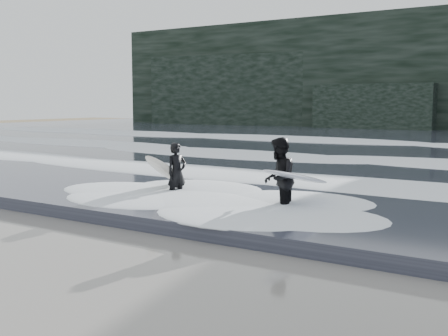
{
  "coord_description": "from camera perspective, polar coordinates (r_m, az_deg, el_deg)",
  "views": [
    {
      "loc": [
        6.97,
        -5.15,
        2.54
      ],
      "look_at": [
        -0.08,
        5.79,
        1.0
      ],
      "focal_mm": 45.0,
      "sensor_mm": 36.0,
      "label": 1
    }
  ],
  "objects": [
    {
      "name": "ground",
      "position": [
        9.03,
        -20.2,
        -10.02
      ],
      "size": [
        120.0,
        120.0,
        0.0
      ],
      "primitive_type": "plane",
      "color": "olive",
      "rests_on": "ground"
    },
    {
      "name": "sea",
      "position": [
        34.94,
        21.2,
        2.37
      ],
      "size": [
        90.0,
        52.0,
        0.3
      ],
      "primitive_type": "cube",
      "color": "#303340",
      "rests_on": "ground"
    },
    {
      "name": "foam_near",
      "position": [
        15.92,
        6.5,
        -1.02
      ],
      "size": [
        60.0,
        3.2,
        0.2
      ],
      "primitive_type": "ellipsoid",
      "color": "white",
      "rests_on": "sea"
    },
    {
      "name": "foam_mid",
      "position": [
        22.37,
        14.47,
        1.1
      ],
      "size": [
        60.0,
        4.0,
        0.24
      ],
      "primitive_type": "ellipsoid",
      "color": "white",
      "rests_on": "sea"
    },
    {
      "name": "foam_far",
      "position": [
        31.02,
        19.73,
        2.49
      ],
      "size": [
        60.0,
        4.8,
        0.3
      ],
      "primitive_type": "ellipsoid",
      "color": "white",
      "rests_on": "sea"
    },
    {
      "name": "surfer_left",
      "position": [
        14.23,
        -5.15,
        -0.42
      ],
      "size": [
        1.11,
        1.97,
        1.52
      ],
      "color": "black",
      "rests_on": "ground"
    },
    {
      "name": "surfer_right",
      "position": [
        12.19,
        5.81,
        -1.03
      ],
      "size": [
        1.39,
        2.23,
        1.78
      ],
      "color": "black",
      "rests_on": "ground"
    }
  ]
}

